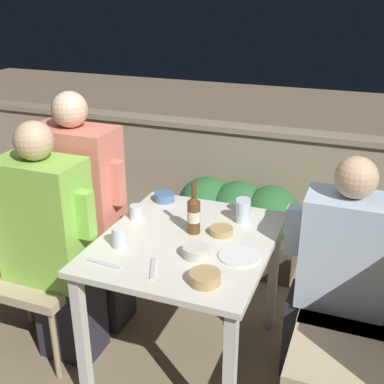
{
  "coord_description": "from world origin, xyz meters",
  "views": [
    {
      "loc": [
        0.76,
        -1.92,
        1.87
      ],
      "look_at": [
        0.0,
        0.07,
        0.96
      ],
      "focal_mm": 45.0,
      "sensor_mm": 36.0,
      "label": 1
    }
  ],
  "objects_px": {
    "chair_left_near": "(22,255)",
    "person_coral_top": "(85,214)",
    "chair_right_near": "(378,341)",
    "person_blue_shirt": "(335,274)",
    "chair_right_far": "(380,293)",
    "beer_bottle": "(194,214)",
    "person_green_blouse": "(53,245)",
    "chair_left_far": "(57,230)"
  },
  "relations": [
    {
      "from": "chair_left_near",
      "to": "person_coral_top",
      "type": "distance_m",
      "value": 0.4
    },
    {
      "from": "chair_right_near",
      "to": "person_blue_shirt",
      "type": "bearing_deg",
      "value": 120.83
    },
    {
      "from": "chair_right_far",
      "to": "beer_bottle",
      "type": "relative_size",
      "value": 3.44
    },
    {
      "from": "person_blue_shirt",
      "to": "chair_right_far",
      "type": "bearing_deg",
      "value": 0.0
    },
    {
      "from": "person_blue_shirt",
      "to": "beer_bottle",
      "type": "height_order",
      "value": "person_blue_shirt"
    },
    {
      "from": "person_green_blouse",
      "to": "chair_left_far",
      "type": "bearing_deg",
      "value": 124.07
    },
    {
      "from": "beer_bottle",
      "to": "chair_left_far",
      "type": "bearing_deg",
      "value": 175.33
    },
    {
      "from": "person_coral_top",
      "to": "chair_right_near",
      "type": "xyz_separation_m",
      "value": [
        1.59,
        -0.35,
        -0.14
      ]
    },
    {
      "from": "person_green_blouse",
      "to": "person_blue_shirt",
      "type": "relative_size",
      "value": 1.08
    },
    {
      "from": "chair_right_near",
      "to": "beer_bottle",
      "type": "distance_m",
      "value": 0.99
    },
    {
      "from": "chair_right_near",
      "to": "chair_right_far",
      "type": "relative_size",
      "value": 1.0
    },
    {
      "from": "chair_left_far",
      "to": "chair_right_far",
      "type": "relative_size",
      "value": 1.0
    },
    {
      "from": "chair_right_far",
      "to": "beer_bottle",
      "type": "bearing_deg",
      "value": -174.6
    },
    {
      "from": "chair_left_far",
      "to": "beer_bottle",
      "type": "distance_m",
      "value": 0.94
    },
    {
      "from": "chair_right_far",
      "to": "person_blue_shirt",
      "type": "relative_size",
      "value": 0.77
    },
    {
      "from": "person_green_blouse",
      "to": "beer_bottle",
      "type": "relative_size",
      "value": 4.87
    },
    {
      "from": "chair_left_near",
      "to": "chair_right_far",
      "type": "bearing_deg",
      "value": 10.13
    },
    {
      "from": "chair_left_far",
      "to": "chair_right_near",
      "type": "distance_m",
      "value": 1.83
    },
    {
      "from": "person_coral_top",
      "to": "chair_right_near",
      "type": "relative_size",
      "value": 1.5
    },
    {
      "from": "chair_right_far",
      "to": "person_coral_top",
      "type": "bearing_deg",
      "value": -179.55
    },
    {
      "from": "chair_right_near",
      "to": "person_green_blouse",
      "type": "bearing_deg",
      "value": 178.63
    },
    {
      "from": "person_coral_top",
      "to": "chair_right_far",
      "type": "relative_size",
      "value": 1.5
    },
    {
      "from": "person_coral_top",
      "to": "beer_bottle",
      "type": "distance_m",
      "value": 0.71
    },
    {
      "from": "person_green_blouse",
      "to": "chair_right_near",
      "type": "relative_size",
      "value": 1.41
    },
    {
      "from": "person_blue_shirt",
      "to": "person_green_blouse",
      "type": "bearing_deg",
      "value": -166.88
    },
    {
      "from": "chair_right_near",
      "to": "person_coral_top",
      "type": "bearing_deg",
      "value": 167.73
    },
    {
      "from": "chair_right_far",
      "to": "chair_left_near",
      "type": "bearing_deg",
      "value": -169.87
    },
    {
      "from": "chair_right_near",
      "to": "chair_right_far",
      "type": "height_order",
      "value": "same"
    },
    {
      "from": "person_green_blouse",
      "to": "chair_right_near",
      "type": "distance_m",
      "value": 1.6
    },
    {
      "from": "chair_left_far",
      "to": "chair_right_far",
      "type": "height_order",
      "value": "same"
    },
    {
      "from": "person_green_blouse",
      "to": "chair_right_far",
      "type": "bearing_deg",
      "value": 11.42
    },
    {
      "from": "chair_right_far",
      "to": "person_blue_shirt",
      "type": "xyz_separation_m",
      "value": [
        -0.21,
        0.0,
        0.06
      ]
    },
    {
      "from": "person_green_blouse",
      "to": "beer_bottle",
      "type": "distance_m",
      "value": 0.75
    },
    {
      "from": "chair_right_near",
      "to": "person_blue_shirt",
      "type": "distance_m",
      "value": 0.42
    },
    {
      "from": "chair_left_near",
      "to": "beer_bottle",
      "type": "height_order",
      "value": "beer_bottle"
    },
    {
      "from": "person_green_blouse",
      "to": "person_coral_top",
      "type": "xyz_separation_m",
      "value": [
        -0.0,
        0.31,
        0.04
      ]
    },
    {
      "from": "person_green_blouse",
      "to": "chair_right_far",
      "type": "xyz_separation_m",
      "value": [
        1.59,
        0.32,
        -0.1
      ]
    },
    {
      "from": "chair_left_near",
      "to": "person_green_blouse",
      "type": "height_order",
      "value": "person_green_blouse"
    },
    {
      "from": "person_coral_top",
      "to": "person_blue_shirt",
      "type": "height_order",
      "value": "person_coral_top"
    },
    {
      "from": "person_coral_top",
      "to": "chair_right_far",
      "type": "height_order",
      "value": "person_coral_top"
    },
    {
      "from": "beer_bottle",
      "to": "chair_left_near",
      "type": "bearing_deg",
      "value": -165.24
    },
    {
      "from": "chair_right_near",
      "to": "beer_bottle",
      "type": "height_order",
      "value": "beer_bottle"
    }
  ]
}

